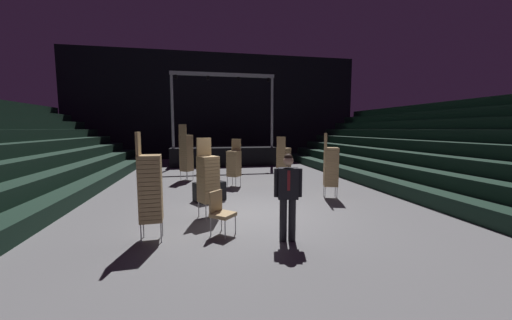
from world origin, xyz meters
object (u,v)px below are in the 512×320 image
Objects in this scene: equipment_road_case at (210,191)px; man_with_tie at (288,192)px; chair_stack_front_left at (150,187)px; chair_stack_front_right at (331,166)px; loose_chair_near_man at (220,210)px; chair_stack_mid_right at (208,178)px; chair_stack_rear_left at (186,152)px; chair_stack_mid_centre at (284,161)px; chair_stack_mid_left at (234,163)px; stage_riser at (223,154)px.

man_with_tie is at bearing -68.57° from equipment_road_case.
chair_stack_front_left reaches higher than equipment_road_case.
chair_stack_front_right is 2.26× the size of loose_chair_near_man.
chair_stack_rear_left is (-0.79, 5.69, 0.21)m from chair_stack_mid_right.
chair_stack_front_left reaches higher than chair_stack_mid_centre.
equipment_road_case is (0.08, 1.76, -0.73)m from chair_stack_mid_right.
chair_stack_mid_left is at bearing -75.05° from man_with_tie.
chair_stack_rear_left reaches higher than man_with_tie.
chair_stack_mid_left is 2.45m from equipment_road_case.
man_with_tie is at bearing 131.81° from chair_stack_mid_left.
loose_chair_near_man is at bearing 117.83° from chair_stack_mid_left.
chair_stack_mid_centre is (2.05, 0.03, 0.04)m from chair_stack_mid_left.
stage_riser reaches higher than chair_stack_front_right.
loose_chair_near_man is (1.01, -6.97, -0.70)m from chair_stack_rear_left.
chair_stack_mid_right is at bearing -92.71° from equipment_road_case.
chair_stack_mid_centre is 0.79× the size of chair_stack_rear_left.
man_with_tie is 2.46m from chair_stack_mid_right.
loose_chair_near_man is (-1.04, -12.46, -0.12)m from stage_riser.
chair_stack_front_left is 1.13× the size of chair_stack_mid_centre.
man_with_tie is at bearing -33.37° from chair_stack_rear_left.
chair_stack_front_left is at bearing -112.42° from equipment_road_case.
chair_stack_front_right is at bearing -21.78° from chair_stack_mid_centre.
chair_stack_mid_centre is at bearing -94.78° from man_with_tie.
man_with_tie is 4.10m from chair_stack_front_right.
stage_riser is 3.01× the size of chair_stack_front_right.
chair_stack_front_left is 5.86m from chair_stack_front_right.
man_with_tie is 0.84× the size of chair_stack_front_right.
man_with_tie is at bearing 104.93° from loose_chair_near_man.
chair_stack_front_left reaches higher than chair_stack_mid_left.
loose_chair_near_man is at bearing -15.19° from man_with_tie.
chair_stack_front_left is 0.90× the size of chair_stack_rear_left.
chair_stack_mid_left is at bearing -134.39° from chair_stack_mid_right.
stage_riser is 13.11m from man_with_tie.
stage_riser is 12.76m from chair_stack_front_left.
chair_stack_front_left is (-2.73, 0.59, 0.09)m from man_with_tie.
loose_chair_near_man is (-1.31, 0.64, -0.48)m from man_with_tie.
chair_stack_front_left is 2.47× the size of equipment_road_case.
chair_stack_mid_centre is at bearing -144.17° from chair_stack_front_right.
stage_riser reaches higher than man_with_tie.
stage_riser is 3.14× the size of chair_stack_mid_right.
chair_stack_rear_left is at bearing -153.92° from chair_stack_mid_centre.
man_with_tie is 0.81× the size of chair_stack_front_left.
stage_riser is 7.30m from chair_stack_mid_left.
chair_stack_mid_right is at bearing 111.62° from chair_stack_mid_left.
chair_stack_rear_left reaches higher than equipment_road_case.
man_with_tie is at bearing 74.74° from chair_stack_front_left.
man_with_tie is at bearing 100.20° from chair_stack_mid_right.
stage_riser reaches higher than loose_chair_near_man.
chair_stack_mid_centre is 3.83m from equipment_road_case.
chair_stack_mid_centre reaches higher than equipment_road_case.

